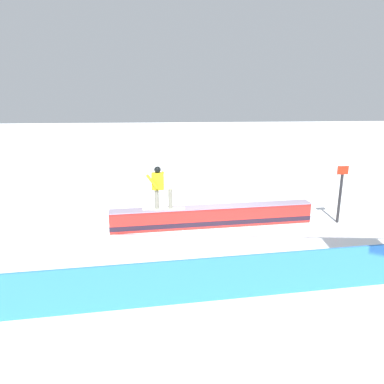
% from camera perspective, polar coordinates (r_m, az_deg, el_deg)
% --- Properties ---
extents(ground_plane, '(120.00, 120.00, 0.00)m').
position_cam_1_polar(ground_plane, '(12.48, 3.48, -5.62)').
color(ground_plane, white).
extents(grind_box, '(7.21, 0.98, 0.75)m').
position_cam_1_polar(grind_box, '(12.36, 3.51, -4.14)').
color(grind_box, red).
rests_on(grind_box, ground_plane).
extents(snowboarder, '(1.47, 0.42, 1.47)m').
position_cam_1_polar(snowboarder, '(11.76, -5.36, 0.99)').
color(snowboarder, silver).
rests_on(snowboarder, grind_box).
extents(safety_fence, '(10.82, 0.76, 1.04)m').
position_cam_1_polar(safety_fence, '(8.13, 9.09, -13.49)').
color(safety_fence, '#307DE3').
rests_on(safety_fence, ground_plane).
extents(trail_marker, '(0.40, 0.10, 2.10)m').
position_cam_1_polar(trail_marker, '(13.60, 23.15, -0.13)').
color(trail_marker, '#262628').
rests_on(trail_marker, ground_plane).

